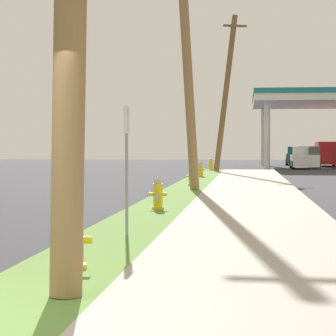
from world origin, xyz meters
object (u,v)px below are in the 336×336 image
(fire_hydrant_nearest, at_px, (74,242))
(street_sign_post, at_px, (127,144))
(truck_red_at_forecourt, at_px, (327,155))
(fire_hydrant_fifth, at_px, (211,165))
(car_teal_by_near_pump, at_px, (297,157))
(fire_hydrant_third, at_px, (192,177))
(utility_pole_background, at_px, (226,92))
(fire_hydrant_second, at_px, (158,195))
(utility_pole_midground, at_px, (186,35))
(fire_hydrant_fourth, at_px, (201,170))
(car_white_by_far_pump, at_px, (304,159))

(fire_hydrant_nearest, height_order, street_sign_post, street_sign_post)
(fire_hydrant_nearest, height_order, truck_red_at_forecourt, truck_red_at_forecourt)
(fire_hydrant_fifth, bearing_deg, car_teal_by_near_pump, 69.76)
(street_sign_post, relative_size, truck_red_at_forecourt, 0.39)
(fire_hydrant_third, relative_size, utility_pole_background, 0.08)
(fire_hydrant_second, distance_m, utility_pole_background, 25.47)
(fire_hydrant_second, distance_m, fire_hydrant_fifth, 27.47)
(fire_hydrant_second, xyz_separation_m, utility_pole_midground, (-0.02, 7.66, 4.93))
(fire_hydrant_third, height_order, fire_hydrant_fourth, same)
(fire_hydrant_nearest, distance_m, car_white_by_far_pump, 43.24)
(fire_hydrant_third, xyz_separation_m, fire_hydrant_fourth, (-0.15, 7.82, 0.00))
(utility_pole_background, height_order, car_white_by_far_pump, utility_pole_background)
(car_teal_by_near_pump, bearing_deg, fire_hydrant_second, -98.08)
(fire_hydrant_nearest, height_order, fire_hydrant_third, same)
(fire_hydrant_third, relative_size, car_white_by_far_pump, 0.16)
(fire_hydrant_fifth, relative_size, street_sign_post, 0.35)
(fire_hydrant_nearest, distance_m, fire_hydrant_fifth, 35.56)
(fire_hydrant_nearest, relative_size, fire_hydrant_fifth, 1.00)
(fire_hydrant_fifth, bearing_deg, street_sign_post, -89.57)
(utility_pole_midground, relative_size, utility_pole_background, 1.13)
(fire_hydrant_second, bearing_deg, truck_red_at_forecourt, 78.42)
(fire_hydrant_fifth, distance_m, utility_pole_background, 5.05)
(fire_hydrant_nearest, xyz_separation_m, street_sign_post, (0.10, 3.12, 1.19))
(street_sign_post, bearing_deg, fire_hydrant_nearest, -91.84)
(fire_hydrant_second, xyz_separation_m, fire_hydrant_fourth, (-0.15, 17.91, 0.00))
(car_teal_by_near_pump, relative_size, car_white_by_far_pump, 1.02)
(fire_hydrant_fifth, distance_m, utility_pole_midground, 20.41)
(car_teal_by_near_pump, height_order, car_white_by_far_pump, same)
(fire_hydrant_nearest, distance_m, fire_hydrant_second, 8.09)
(fire_hydrant_fifth, distance_m, street_sign_post, 32.46)
(utility_pole_midground, height_order, truck_red_at_forecourt, utility_pole_midground)
(utility_pole_midground, bearing_deg, truck_red_at_forecourt, 75.85)
(fire_hydrant_second, height_order, utility_pole_background, utility_pole_background)
(fire_hydrant_fourth, xyz_separation_m, street_sign_post, (0.26, -22.88, 1.19))
(car_teal_by_near_pump, distance_m, car_white_by_far_pump, 10.50)
(fire_hydrant_second, height_order, car_white_by_far_pump, car_white_by_far_pump)
(fire_hydrant_fourth, bearing_deg, fire_hydrant_third, -88.87)
(fire_hydrant_fifth, bearing_deg, fire_hydrant_nearest, -89.77)
(fire_hydrant_nearest, relative_size, fire_hydrant_second, 1.00)
(fire_hydrant_third, bearing_deg, car_white_by_far_pump, 75.91)
(fire_hydrant_fifth, bearing_deg, fire_hydrant_second, -89.74)
(fire_hydrant_nearest, bearing_deg, fire_hydrant_fourth, 90.36)
(utility_pole_midground, height_order, street_sign_post, utility_pole_midground)
(fire_hydrant_second, height_order, car_teal_by_near_pump, car_teal_by_near_pump)
(car_white_by_far_pump, bearing_deg, fire_hydrant_fifth, -131.07)
(fire_hydrant_nearest, bearing_deg, utility_pole_midground, 90.11)
(utility_pole_midground, distance_m, street_sign_post, 13.17)
(car_white_by_far_pump, bearing_deg, car_teal_by_near_pump, 88.74)
(fire_hydrant_second, relative_size, truck_red_at_forecourt, 0.14)
(fire_hydrant_nearest, xyz_separation_m, fire_hydrant_third, (-0.01, 18.18, 0.00))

